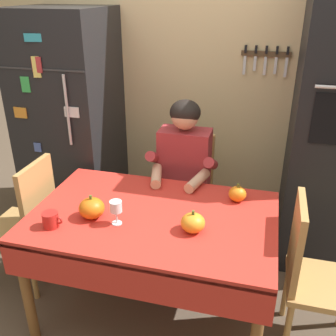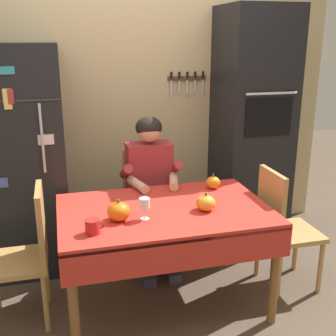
{
  "view_description": "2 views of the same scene",
  "coord_description": "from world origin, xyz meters",
  "px_view_note": "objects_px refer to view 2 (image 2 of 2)",
  "views": [
    {
      "loc": [
        0.57,
        -1.7,
        1.92
      ],
      "look_at": [
        0.07,
        0.16,
        1.02
      ],
      "focal_mm": 40.98,
      "sensor_mm": 36.0,
      "label": 1
    },
    {
      "loc": [
        -0.65,
        -2.43,
        1.83
      ],
      "look_at": [
        0.05,
        0.2,
        0.99
      ],
      "focal_mm": 45.01,
      "sensor_mm": 36.0,
      "label": 2
    }
  ],
  "objects_px": {
    "dining_table": "(165,221)",
    "pumpkin_large": "(119,212)",
    "refrigerator": "(21,161)",
    "coffee_mug": "(93,227)",
    "chair_left_side": "(28,250)",
    "pumpkin_small": "(213,182)",
    "chair_behind_person": "(147,199)",
    "chair_right_side": "(282,224)",
    "pumpkin_medium": "(206,203)",
    "wall_oven": "(251,128)",
    "seated_person": "(151,181)",
    "wine_glass": "(145,204)"
  },
  "relations": [
    {
      "from": "refrigerator",
      "to": "dining_table",
      "type": "relative_size",
      "value": 1.29
    },
    {
      "from": "chair_left_side",
      "to": "dining_table",
      "type": "bearing_deg",
      "value": -5.95
    },
    {
      "from": "chair_behind_person",
      "to": "pumpkin_medium",
      "type": "bearing_deg",
      "value": -76.25
    },
    {
      "from": "pumpkin_large",
      "to": "pumpkin_small",
      "type": "bearing_deg",
      "value": 27.15
    },
    {
      "from": "chair_right_side",
      "to": "pumpkin_medium",
      "type": "distance_m",
      "value": 0.71
    },
    {
      "from": "coffee_mug",
      "to": "chair_right_side",
      "type": "bearing_deg",
      "value": 10.96
    },
    {
      "from": "dining_table",
      "to": "chair_left_side",
      "type": "xyz_separation_m",
      "value": [
        -0.9,
        0.09,
        -0.14
      ]
    },
    {
      "from": "dining_table",
      "to": "pumpkin_large",
      "type": "height_order",
      "value": "pumpkin_large"
    },
    {
      "from": "seated_person",
      "to": "wine_glass",
      "type": "height_order",
      "value": "seated_person"
    },
    {
      "from": "dining_table",
      "to": "chair_left_side",
      "type": "distance_m",
      "value": 0.92
    },
    {
      "from": "wine_glass",
      "to": "chair_right_side",
      "type": "bearing_deg",
      "value": 8.14
    },
    {
      "from": "wall_oven",
      "to": "pumpkin_small",
      "type": "bearing_deg",
      "value": -133.87
    },
    {
      "from": "coffee_mug",
      "to": "chair_behind_person",
      "type": "bearing_deg",
      "value": 62.57
    },
    {
      "from": "refrigerator",
      "to": "seated_person",
      "type": "xyz_separation_m",
      "value": [
        0.99,
        -0.28,
        -0.16
      ]
    },
    {
      "from": "coffee_mug",
      "to": "pumpkin_large",
      "type": "bearing_deg",
      "value": 39.81
    },
    {
      "from": "refrigerator",
      "to": "pumpkin_large",
      "type": "relative_size",
      "value": 12.43
    },
    {
      "from": "chair_behind_person",
      "to": "refrigerator",
      "type": "bearing_deg",
      "value": 174.78
    },
    {
      "from": "dining_table",
      "to": "pumpkin_large",
      "type": "distance_m",
      "value": 0.37
    },
    {
      "from": "chair_behind_person",
      "to": "chair_left_side",
      "type": "relative_size",
      "value": 1.0
    },
    {
      "from": "chair_behind_person",
      "to": "chair_left_side",
      "type": "distance_m",
      "value": 1.17
    },
    {
      "from": "refrigerator",
      "to": "chair_behind_person",
      "type": "xyz_separation_m",
      "value": [
        0.99,
        -0.09,
        -0.39
      ]
    },
    {
      "from": "chair_right_side",
      "to": "wine_glass",
      "type": "distance_m",
      "value": 1.13
    },
    {
      "from": "dining_table",
      "to": "pumpkin_large",
      "type": "relative_size",
      "value": 9.67
    },
    {
      "from": "seated_person",
      "to": "pumpkin_medium",
      "type": "height_order",
      "value": "seated_person"
    },
    {
      "from": "dining_table",
      "to": "coffee_mug",
      "type": "distance_m",
      "value": 0.57
    },
    {
      "from": "wine_glass",
      "to": "pumpkin_medium",
      "type": "distance_m",
      "value": 0.42
    },
    {
      "from": "chair_behind_person",
      "to": "chair_right_side",
      "type": "relative_size",
      "value": 1.0
    },
    {
      "from": "wall_oven",
      "to": "pumpkin_medium",
      "type": "distance_m",
      "value": 1.31
    },
    {
      "from": "refrigerator",
      "to": "pumpkin_large",
      "type": "bearing_deg",
      "value": -57.38
    },
    {
      "from": "coffee_mug",
      "to": "pumpkin_medium",
      "type": "xyz_separation_m",
      "value": [
        0.75,
        0.16,
        0.01
      ]
    },
    {
      "from": "chair_behind_person",
      "to": "wine_glass",
      "type": "distance_m",
      "value": 0.99
    },
    {
      "from": "chair_left_side",
      "to": "chair_right_side",
      "type": "distance_m",
      "value": 1.8
    },
    {
      "from": "chair_right_side",
      "to": "pumpkin_small",
      "type": "bearing_deg",
      "value": 148.78
    },
    {
      "from": "refrigerator",
      "to": "wine_glass",
      "type": "xyz_separation_m",
      "value": [
        0.79,
        -1.01,
        -0.06
      ]
    },
    {
      "from": "dining_table",
      "to": "seated_person",
      "type": "relative_size",
      "value": 1.12
    },
    {
      "from": "dining_table",
      "to": "pumpkin_medium",
      "type": "height_order",
      "value": "pumpkin_medium"
    },
    {
      "from": "seated_person",
      "to": "pumpkin_medium",
      "type": "distance_m",
      "value": 0.72
    },
    {
      "from": "wine_glass",
      "to": "pumpkin_small",
      "type": "height_order",
      "value": "wine_glass"
    },
    {
      "from": "wall_oven",
      "to": "chair_behind_person",
      "type": "bearing_deg",
      "value": -172.66
    },
    {
      "from": "chair_behind_person",
      "to": "coffee_mug",
      "type": "xyz_separation_m",
      "value": [
        -0.54,
        -1.03,
        0.27
      ]
    },
    {
      "from": "chair_behind_person",
      "to": "chair_right_side",
      "type": "height_order",
      "value": "same"
    },
    {
      "from": "dining_table",
      "to": "pumpkin_large",
      "type": "bearing_deg",
      "value": -163.35
    },
    {
      "from": "chair_right_side",
      "to": "coffee_mug",
      "type": "xyz_separation_m",
      "value": [
        -1.4,
        -0.27,
        0.27
      ]
    },
    {
      "from": "chair_behind_person",
      "to": "pumpkin_large",
      "type": "height_order",
      "value": "chair_behind_person"
    },
    {
      "from": "seated_person",
      "to": "dining_table",
      "type": "bearing_deg",
      "value": -93.79
    },
    {
      "from": "chair_right_side",
      "to": "pumpkin_small",
      "type": "height_order",
      "value": "chair_right_side"
    },
    {
      "from": "refrigerator",
      "to": "pumpkin_medium",
      "type": "height_order",
      "value": "refrigerator"
    },
    {
      "from": "chair_left_side",
      "to": "pumpkin_small",
      "type": "bearing_deg",
      "value": 8.7
    },
    {
      "from": "chair_behind_person",
      "to": "pumpkin_medium",
      "type": "relative_size",
      "value": 7.14
    },
    {
      "from": "refrigerator",
      "to": "coffee_mug",
      "type": "relative_size",
      "value": 15.68
    }
  ]
}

